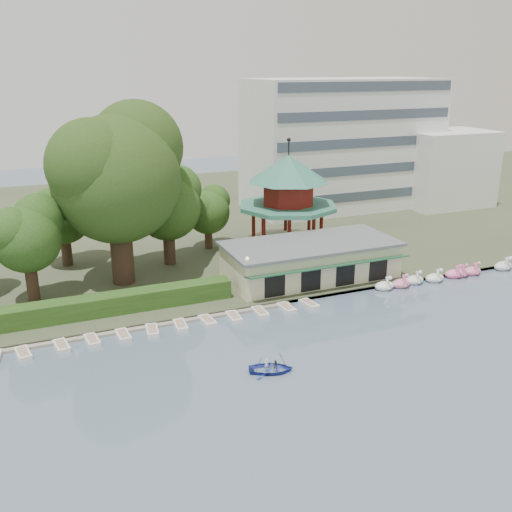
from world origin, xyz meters
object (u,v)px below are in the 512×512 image
pavilion (288,193)px  rowboat_with_passengers (271,366)px  dock (112,331)px  big_tree (117,170)px  boathouse (310,259)px

pavilion → rowboat_with_passengers: (-13.89, -26.42, -6.99)m
pavilion → dock: bearing=-148.3°
rowboat_with_passengers → dock: bearing=131.0°
pavilion → big_tree: size_ratio=0.72×
big_tree → pavilion: bearing=10.3°
dock → boathouse: boathouse is taller
pavilion → rowboat_with_passengers: 30.66m
pavilion → rowboat_with_passengers: bearing=-117.7°
dock → rowboat_with_passengers: 15.41m
big_tree → dock: bearing=-106.1°
dock → rowboat_with_passengers: size_ratio=6.01×
pavilion → big_tree: big_tree is taller
big_tree → rowboat_with_passengers: bearing=-73.0°
big_tree → rowboat_with_passengers: (6.93, -22.63, -11.82)m
rowboat_with_passengers → big_tree: bearing=107.0°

